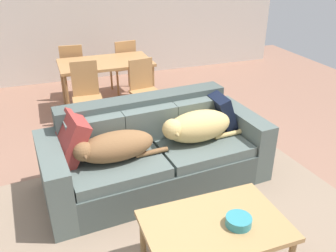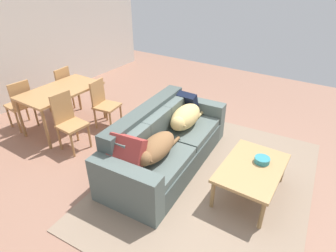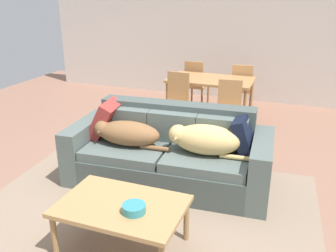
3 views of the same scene
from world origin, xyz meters
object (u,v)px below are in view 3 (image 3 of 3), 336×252
at_px(dog_on_left_cushion, 126,133).
at_px(dining_chair_near_left, 176,100).
at_px(coffee_table, 122,209).
at_px(dining_chair_far_right, 242,87).
at_px(throw_pillow_by_left_arm, 105,119).
at_px(bowl_on_coffee_table, 134,208).
at_px(dining_chair_far_left, 196,83).
at_px(dog_on_right_cushion, 203,139).
at_px(throw_pillow_by_right_arm, 245,136).
at_px(dining_table, 211,83).
at_px(couch, 170,154).
at_px(dining_chair_near_right, 229,107).

bearing_deg(dog_on_left_cushion, dining_chair_near_left, 86.02).
bearing_deg(coffee_table, dining_chair_far_right, 85.81).
bearing_deg(throw_pillow_by_left_arm, dining_chair_near_left, 76.32).
bearing_deg(coffee_table, throw_pillow_by_left_arm, 124.28).
relative_size(dining_chair_near_left, dining_chair_far_right, 1.02).
distance_m(bowl_on_coffee_table, dining_chair_far_left, 4.23).
distance_m(dog_on_right_cushion, bowl_on_coffee_table, 1.31).
xyz_separation_m(dog_on_right_cushion, throw_pillow_by_right_arm, (0.41, 0.22, 0.02)).
bearing_deg(dining_chair_far_right, throw_pillow_by_left_arm, 59.52).
distance_m(coffee_table, dining_table, 3.50).
bearing_deg(couch, dining_chair_far_right, 78.63).
bearing_deg(dining_chair_near_left, dog_on_left_cushion, -86.64).
xyz_separation_m(bowl_on_coffee_table, dining_chair_far_right, (0.15, 4.14, 0.03)).
distance_m(coffee_table, bowl_on_coffee_table, 0.19).
relative_size(bowl_on_coffee_table, dining_chair_far_left, 0.21).
distance_m(bowl_on_coffee_table, dining_chair_near_right, 2.98).
height_order(throw_pillow_by_left_arm, bowl_on_coffee_table, throw_pillow_by_left_arm).
distance_m(throw_pillow_by_right_arm, dining_chair_far_left, 2.99).
distance_m(dining_chair_near_right, dining_chair_far_right, 1.17).
xyz_separation_m(throw_pillow_by_right_arm, dining_chair_near_right, (-0.47, 1.47, -0.16)).
xyz_separation_m(dog_on_right_cushion, bowl_on_coffee_table, (-0.23, -1.29, -0.14)).
height_order(dog_on_right_cushion, throw_pillow_by_left_arm, throw_pillow_by_left_arm).
relative_size(dining_chair_near_right, dining_chair_far_left, 0.96).
bearing_deg(throw_pillow_by_right_arm, throw_pillow_by_left_arm, -175.88).
distance_m(dog_on_right_cushion, dining_chair_far_left, 3.04).
distance_m(dining_table, dining_chair_near_left, 0.76).
bearing_deg(dog_on_left_cushion, dining_table, 76.39).
height_order(throw_pillow_by_right_arm, bowl_on_coffee_table, throw_pillow_by_right_arm).
bearing_deg(dining_chair_far_right, dining_chair_far_left, -8.70).
xyz_separation_m(coffee_table, dining_chair_far_left, (-0.57, 4.10, 0.10)).
bearing_deg(dining_chair_far_right, throw_pillow_by_right_arm, 93.49).
distance_m(bowl_on_coffee_table, dining_chair_far_right, 4.14).
bearing_deg(dog_on_left_cushion, dining_chair_far_right, 70.30).
bearing_deg(dining_chair_near_right, dog_on_left_cushion, -123.20).
bearing_deg(coffee_table, dining_chair_far_left, 97.89).
height_order(couch, dining_table, couch).
height_order(couch, dining_chair_near_left, dining_chair_near_left).
height_order(dog_on_right_cushion, coffee_table, dog_on_right_cushion).
height_order(dog_on_left_cushion, dining_chair_near_right, dining_chair_near_right).
bearing_deg(dining_chair_near_right, coffee_table, -104.12).
height_order(dog_on_right_cushion, bowl_on_coffee_table, dog_on_right_cushion).
distance_m(throw_pillow_by_right_arm, dining_chair_far_right, 2.68).
distance_m(dining_table, dining_chair_far_right, 0.75).
bearing_deg(dog_on_left_cushion, bowl_on_coffee_table, -64.96).
bearing_deg(dining_chair_near_right, dining_chair_far_left, 118.37).
xyz_separation_m(dog_on_left_cushion, bowl_on_coffee_table, (0.67, -1.21, -0.12)).
distance_m(throw_pillow_by_left_arm, dining_chair_near_left, 1.59).
xyz_separation_m(dog_on_left_cushion, dining_chair_far_left, (-0.05, 2.96, -0.10)).
xyz_separation_m(dog_on_left_cushion, dining_chair_near_left, (-0.00, 1.72, -0.09)).
bearing_deg(throw_pillow_by_left_arm, dog_on_left_cushion, -25.58).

